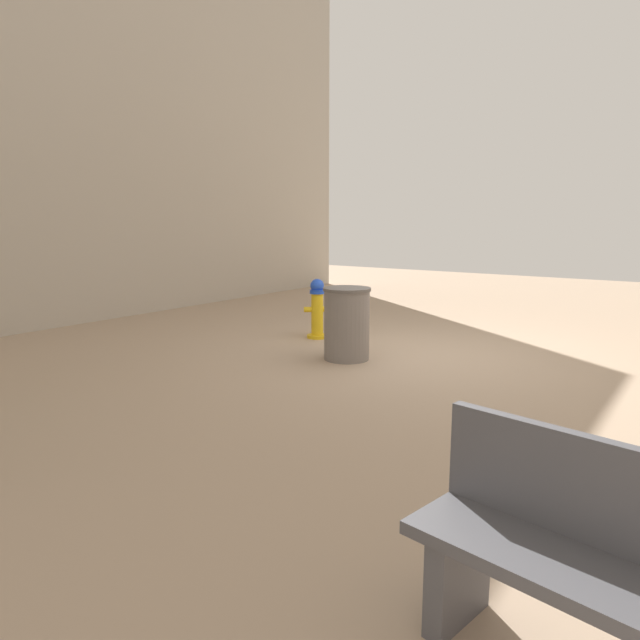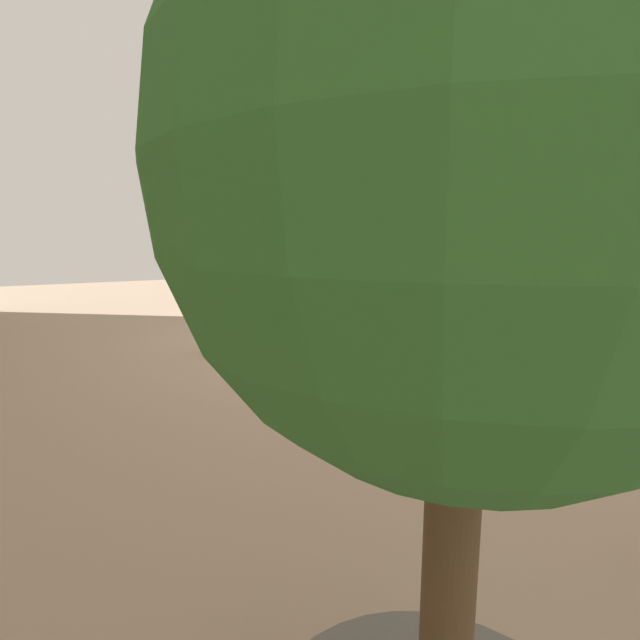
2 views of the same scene
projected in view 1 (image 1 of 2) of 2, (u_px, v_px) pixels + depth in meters
name	position (u px, v px, depth m)	size (l,w,h in m)	color
ground_plane	(426.00, 355.00, 7.72)	(23.40, 23.40, 0.00)	tan
fire_hydrant	(317.00, 308.00, 8.73)	(0.36, 0.36, 0.90)	gold
bench_far	(629.00, 579.00, 2.11)	(1.71, 0.73, 0.95)	#4C4C51
trash_bin	(347.00, 324.00, 7.40)	(0.61, 0.61, 0.93)	slate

